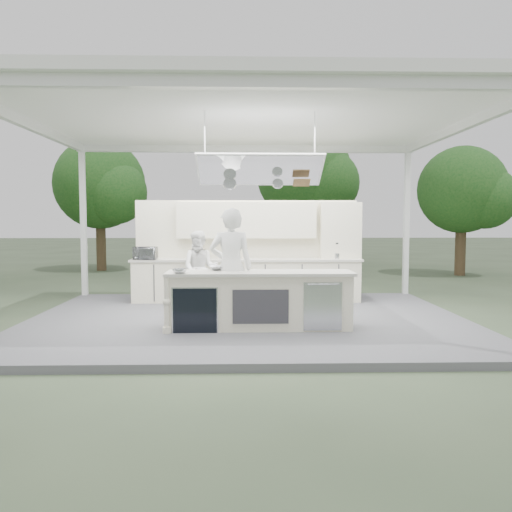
{
  "coord_description": "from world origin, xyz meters",
  "views": [
    {
      "loc": [
        -0.08,
        -9.15,
        1.93
      ],
      "look_at": [
        0.17,
        0.4,
        1.24
      ],
      "focal_mm": 35.0,
      "sensor_mm": 36.0,
      "label": 1
    }
  ],
  "objects_px": {
    "back_counter": "(247,280)",
    "head_chef": "(231,267)",
    "sous_chef": "(200,269)",
    "demo_island": "(259,300)"
  },
  "relations": [
    {
      "from": "head_chef",
      "to": "sous_chef",
      "type": "distance_m",
      "value": 2.06
    },
    {
      "from": "sous_chef",
      "to": "back_counter",
      "type": "bearing_deg",
      "value": 39.21
    },
    {
      "from": "back_counter",
      "to": "demo_island",
      "type": "bearing_deg",
      "value": -86.37
    },
    {
      "from": "demo_island",
      "to": "back_counter",
      "type": "xyz_separation_m",
      "value": [
        -0.18,
        2.81,
        0.0
      ]
    },
    {
      "from": "back_counter",
      "to": "sous_chef",
      "type": "relative_size",
      "value": 3.2
    },
    {
      "from": "sous_chef",
      "to": "demo_island",
      "type": "bearing_deg",
      "value": -57.11
    },
    {
      "from": "back_counter",
      "to": "sous_chef",
      "type": "xyz_separation_m",
      "value": [
        -0.97,
        -0.67,
        0.31
      ]
    },
    {
      "from": "demo_island",
      "to": "back_counter",
      "type": "bearing_deg",
      "value": 93.63
    },
    {
      "from": "back_counter",
      "to": "head_chef",
      "type": "bearing_deg",
      "value": -96.28
    },
    {
      "from": "demo_island",
      "to": "back_counter",
      "type": "distance_m",
      "value": 2.82
    }
  ]
}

